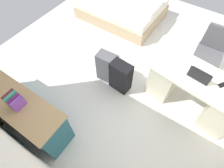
{
  "coord_description": "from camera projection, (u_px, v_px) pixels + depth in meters",
  "views": [
    {
      "loc": [
        -0.89,
        2.17,
        2.79
      ],
      "look_at": [
        -0.05,
        0.92,
        0.6
      ],
      "focal_mm": 28.62,
      "sensor_mm": 36.0,
      "label": 1
    }
  ],
  "objects": [
    {
      "name": "credenza",
      "position": [
        17.0,
        107.0,
        2.7
      ],
      "size": [
        1.8,
        0.48,
        0.74
      ],
      "color": "#235B6B",
      "rests_on": "ground_plane"
    },
    {
      "name": "desk",
      "position": [
        193.0,
        91.0,
        2.85
      ],
      "size": [
        1.51,
        0.84,
        0.72
      ],
      "color": "beige",
      "rests_on": "ground_plane"
    },
    {
      "name": "suitcase_spare_grey",
      "position": [
        107.0,
        67.0,
        3.22
      ],
      "size": [
        0.37,
        0.24,
        0.61
      ],
      "primitive_type": "cube",
      "rotation": [
        0.0,
        0.0,
        0.06
      ],
      "color": "#4C4C51",
      "rests_on": "ground_plane"
    },
    {
      "name": "suitcase_black",
      "position": [
        121.0,
        77.0,
        3.11
      ],
      "size": [
        0.38,
        0.25,
        0.61
      ],
      "primitive_type": "cube",
      "rotation": [
        0.0,
        0.0,
        -0.08
      ],
      "color": "black",
      "rests_on": "ground_plane"
    },
    {
      "name": "office_chair",
      "position": [
        208.0,
        55.0,
        3.24
      ],
      "size": [
        0.52,
        0.52,
        0.94
      ],
      "color": "black",
      "rests_on": "ground_plane"
    },
    {
      "name": "ground_plane",
      "position": [
        135.0,
        68.0,
        3.61
      ],
      "size": [
        5.65,
        5.65,
        0.0
      ],
      "primitive_type": "plane",
      "color": "silver"
    },
    {
      "name": "computer_mouse",
      "position": [
        184.0,
        66.0,
        2.68
      ],
      "size": [
        0.07,
        0.11,
        0.03
      ],
      "primitive_type": "ellipsoid",
      "rotation": [
        0.0,
        0.0,
        -0.13
      ],
      "color": "white",
      "rests_on": "desk"
    },
    {
      "name": "cell_phone_near_laptop",
      "position": [
        223.0,
        85.0,
        2.5
      ],
      "size": [
        0.13,
        0.15,
        0.01
      ],
      "primitive_type": "cube",
      "rotation": [
        0.0,
        0.0,
        -0.6
      ],
      "color": "black",
      "rests_on": "desk"
    },
    {
      "name": "book_row",
      "position": [
        14.0,
        100.0,
        2.22
      ],
      "size": [
        0.16,
        0.17,
        0.23
      ],
      "color": "purple",
      "rests_on": "credenza"
    },
    {
      "name": "bed",
      "position": [
        122.0,
        8.0,
        4.38
      ],
      "size": [
        1.91,
        1.41,
        0.58
      ],
      "color": "tan",
      "rests_on": "ground_plane"
    },
    {
      "name": "laptop",
      "position": [
        199.0,
        76.0,
        2.53
      ],
      "size": [
        0.34,
        0.26,
        0.21
      ],
      "color": "#333338",
      "rests_on": "desk"
    },
    {
      "name": "wall_back",
      "position": [
        1.0,
        146.0,
        1.32
      ],
      "size": [
        4.41,
        0.1,
        2.89
      ],
      "primitive_type": "cube",
      "color": "white",
      "rests_on": "ground_plane"
    }
  ]
}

